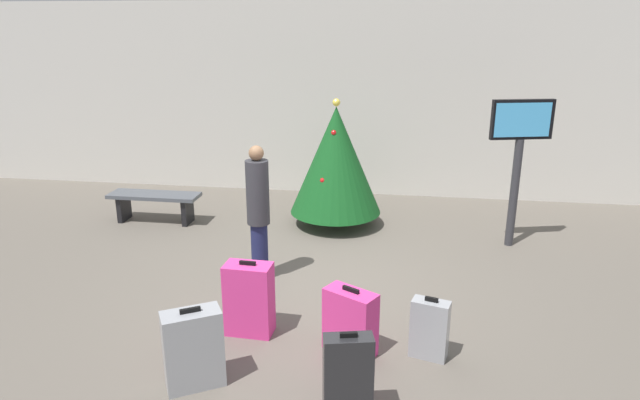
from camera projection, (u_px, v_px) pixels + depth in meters
ground_plane at (308, 291)px, 6.65m from camera, size 16.00×16.00×0.00m
back_wall at (346, 100)px, 10.14m from camera, size 16.00×0.20×3.53m
holiday_tree at (336, 160)px, 8.57m from camera, size 1.44×1.44×2.03m
flight_info_kiosk at (519, 146)px, 7.61m from camera, size 0.87×0.30×2.12m
waiting_bench at (155, 201)px, 8.90m from camera, size 1.47×0.44×0.48m
traveller_0 at (258, 210)px, 6.70m from camera, size 0.30×0.30×1.72m
suitcase_0 at (348, 378)px, 4.38m from camera, size 0.42×0.26×0.79m
suitcase_1 at (193, 349)px, 4.79m from camera, size 0.56×0.47×0.77m
suitcase_2 at (249, 299)px, 5.63m from camera, size 0.49×0.29×0.81m
suitcase_3 at (350, 322)px, 5.31m from camera, size 0.57×0.46×0.69m
suitcase_4 at (429, 329)px, 5.23m from camera, size 0.39×0.26×0.64m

